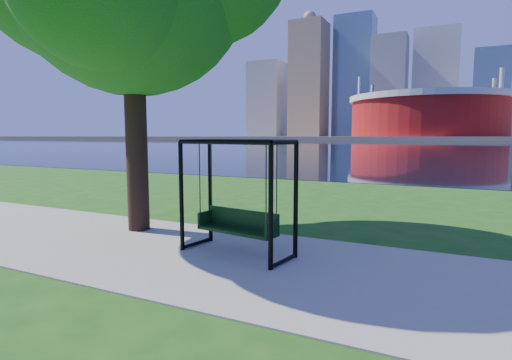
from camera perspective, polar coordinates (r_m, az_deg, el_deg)
The scene contains 7 objects.
ground at distance 7.32m, azimuth 2.12°, elevation -10.90°, with size 900.00×900.00×0.00m, color #1E5114.
path at distance 6.88m, azimuth 0.40°, elevation -11.90°, with size 120.00×4.00×0.03m, color #9E937F.
river at distance 108.45m, azimuth 24.55°, elevation 4.59°, with size 900.00×180.00×0.02m, color black.
far_bank at distance 312.41m, azimuth 25.57°, elevation 5.47°, with size 900.00×228.00×2.00m, color #937F60.
stadium at distance 242.04m, azimuth 23.17°, elevation 8.65°, with size 83.00×83.00×32.00m.
skyline at distance 327.61m, azimuth 25.13°, elevation 11.62°, with size 392.00×66.00×96.50m.
swing at distance 7.22m, azimuth -2.65°, elevation -2.85°, with size 2.17×1.19×2.10m.
Camera 1 is at (2.82, -6.40, 2.16)m, focal length 28.00 mm.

